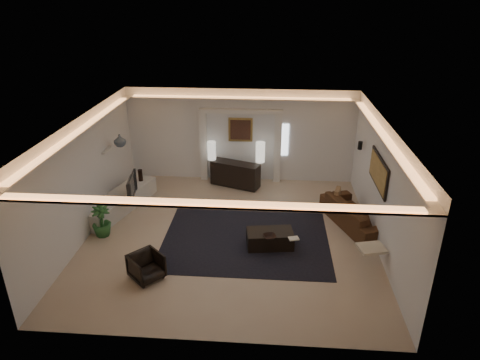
# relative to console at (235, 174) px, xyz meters

# --- Properties ---
(floor) EXTENTS (7.00, 7.00, 0.00)m
(floor) POSITION_rel_console_xyz_m (0.12, -2.92, -0.40)
(floor) COLOR tan
(floor) RESTS_ON ground
(ceiling) EXTENTS (7.00, 7.00, 0.00)m
(ceiling) POSITION_rel_console_xyz_m (0.12, -2.92, 2.50)
(ceiling) COLOR white
(ceiling) RESTS_ON ground
(wall_back) EXTENTS (7.00, 0.00, 7.00)m
(wall_back) POSITION_rel_console_xyz_m (0.12, 0.58, 1.05)
(wall_back) COLOR white
(wall_back) RESTS_ON ground
(wall_front) EXTENTS (7.00, 0.00, 7.00)m
(wall_front) POSITION_rel_console_xyz_m (0.12, -6.42, 1.05)
(wall_front) COLOR white
(wall_front) RESTS_ON ground
(wall_left) EXTENTS (0.00, 7.00, 7.00)m
(wall_left) POSITION_rel_console_xyz_m (-3.38, -2.92, 1.05)
(wall_left) COLOR white
(wall_left) RESTS_ON ground
(wall_right) EXTENTS (0.00, 7.00, 7.00)m
(wall_right) POSITION_rel_console_xyz_m (3.62, -2.92, 1.05)
(wall_right) COLOR white
(wall_right) RESTS_ON ground
(cove_soffit) EXTENTS (7.00, 7.00, 0.04)m
(cove_soffit) POSITION_rel_console_xyz_m (0.12, -2.92, 2.22)
(cove_soffit) COLOR silver
(cove_soffit) RESTS_ON ceiling
(daylight_slit) EXTENTS (0.25, 0.03, 1.00)m
(daylight_slit) POSITION_rel_console_xyz_m (1.47, 0.56, 0.95)
(daylight_slit) COLOR white
(daylight_slit) RESTS_ON wall_back
(area_rug) EXTENTS (4.00, 3.00, 0.01)m
(area_rug) POSITION_rel_console_xyz_m (0.52, -3.12, -0.39)
(area_rug) COLOR black
(area_rug) RESTS_ON ground
(pilaster_left) EXTENTS (0.22, 0.20, 2.20)m
(pilaster_left) POSITION_rel_console_xyz_m (-1.03, 0.48, 0.70)
(pilaster_left) COLOR silver
(pilaster_left) RESTS_ON ground
(pilaster_right) EXTENTS (0.22, 0.20, 2.20)m
(pilaster_right) POSITION_rel_console_xyz_m (1.27, 0.48, 0.70)
(pilaster_right) COLOR silver
(pilaster_right) RESTS_ON ground
(alcove_header) EXTENTS (2.52, 0.20, 0.12)m
(alcove_header) POSITION_rel_console_xyz_m (0.12, 0.48, 1.85)
(alcove_header) COLOR silver
(alcove_header) RESTS_ON wall_back
(painting_frame) EXTENTS (0.74, 0.04, 0.74)m
(painting_frame) POSITION_rel_console_xyz_m (0.12, 0.55, 1.25)
(painting_frame) COLOR tan
(painting_frame) RESTS_ON wall_back
(painting_canvas) EXTENTS (0.62, 0.02, 0.62)m
(painting_canvas) POSITION_rel_console_xyz_m (0.12, 0.52, 1.25)
(painting_canvas) COLOR #4C2D1E
(painting_canvas) RESTS_ON wall_back
(art_panel_frame) EXTENTS (0.04, 1.64, 0.74)m
(art_panel_frame) POSITION_rel_console_xyz_m (3.59, -2.62, 1.30)
(art_panel_frame) COLOR black
(art_panel_frame) RESTS_ON wall_right
(art_panel_gold) EXTENTS (0.02, 1.50, 0.62)m
(art_panel_gold) POSITION_rel_console_xyz_m (3.56, -2.62, 1.30)
(art_panel_gold) COLOR tan
(art_panel_gold) RESTS_ON wall_right
(wall_sconce) EXTENTS (0.12, 0.12, 0.22)m
(wall_sconce) POSITION_rel_console_xyz_m (3.50, -0.72, 1.28)
(wall_sconce) COLOR black
(wall_sconce) RESTS_ON wall_right
(wall_niche) EXTENTS (0.10, 0.55, 0.04)m
(wall_niche) POSITION_rel_console_xyz_m (-3.32, -1.52, 1.25)
(wall_niche) COLOR silver
(wall_niche) RESTS_ON wall_left
(console) EXTENTS (1.56, 0.96, 0.75)m
(console) POSITION_rel_console_xyz_m (0.00, 0.00, 0.00)
(console) COLOR black
(console) RESTS_ON ground
(lamp_left) EXTENTS (0.33, 0.33, 0.57)m
(lamp_left) POSITION_rel_console_xyz_m (-0.75, 0.23, 0.69)
(lamp_left) COLOR beige
(lamp_left) RESTS_ON console
(lamp_right) EXTENTS (0.36, 0.36, 0.62)m
(lamp_right) POSITION_rel_console_xyz_m (0.75, 0.14, 0.69)
(lamp_right) COLOR silver
(lamp_right) RESTS_ON console
(media_ledge) EXTENTS (1.41, 2.78, 0.51)m
(media_ledge) POSITION_rel_console_xyz_m (-3.03, -1.78, -0.18)
(media_ledge) COLOR beige
(media_ledge) RESTS_ON ground
(tv) EXTENTS (1.05, 0.29, 0.60)m
(tv) POSITION_rel_console_xyz_m (-2.70, -1.92, 0.35)
(tv) COLOR black
(tv) RESTS_ON media_ledge
(figurine) EXTENTS (0.14, 0.14, 0.34)m
(figurine) POSITION_rel_console_xyz_m (-2.70, -0.86, 0.24)
(figurine) COLOR black
(figurine) RESTS_ON media_ledge
(ginger_jar) EXTENTS (0.33, 0.33, 0.34)m
(ginger_jar) POSITION_rel_console_xyz_m (-3.03, -1.26, 1.44)
(ginger_jar) COLOR #415660
(ginger_jar) RESTS_ON wall_niche
(plant) EXTENTS (0.63, 0.63, 0.81)m
(plant) POSITION_rel_console_xyz_m (-3.03, -3.14, 0.00)
(plant) COLOR #285E29
(plant) RESTS_ON ground
(sofa) EXTENTS (2.38, 1.64, 0.65)m
(sofa) POSITION_rel_console_xyz_m (3.27, -2.17, -0.08)
(sofa) COLOR #4E341E
(sofa) RESTS_ON ground
(throw_blanket) EXTENTS (0.65, 0.57, 0.06)m
(throw_blanket) POSITION_rel_console_xyz_m (3.27, -4.10, 0.15)
(throw_blanket) COLOR #FFE9CD
(throw_blanket) RESTS_ON sofa
(throw_pillow) EXTENTS (0.22, 0.40, 0.39)m
(throw_pillow) POSITION_rel_console_xyz_m (2.87, -1.56, 0.15)
(throw_pillow) COLOR #936E48
(throw_pillow) RESTS_ON sofa
(coffee_table) EXTENTS (1.15, 0.73, 0.40)m
(coffee_table) POSITION_rel_console_xyz_m (1.10, -3.33, -0.20)
(coffee_table) COLOR black
(coffee_table) RESTS_ON ground
(bowl) EXTENTS (0.38, 0.38, 0.07)m
(bowl) POSITION_rel_console_xyz_m (1.09, -3.62, 0.05)
(bowl) COLOR black
(bowl) RESTS_ON coffee_table
(magazine) EXTENTS (0.27, 0.22, 0.03)m
(magazine) POSITION_rel_console_xyz_m (1.64, -3.62, 0.02)
(magazine) COLOR beige
(magazine) RESTS_ON coffee_table
(armchair) EXTENTS (0.89, 0.88, 0.58)m
(armchair) POSITION_rel_console_xyz_m (-1.47, -4.75, -0.11)
(armchair) COLOR #2C251E
(armchair) RESTS_ON ground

